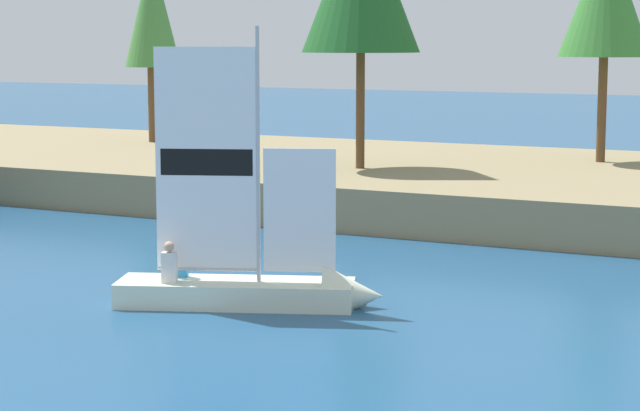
# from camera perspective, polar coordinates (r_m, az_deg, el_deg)

# --- Properties ---
(shore_bank) EXTENTS (80.00, 14.13, 1.20)m
(shore_bank) POSITION_cam_1_polar(r_m,az_deg,el_deg) (37.48, 5.86, 1.10)
(shore_bank) COLOR #897A56
(shore_bank) RESTS_ON ground
(shoreline_tree_left) EXTENTS (2.08, 2.08, 7.14)m
(shoreline_tree_left) POSITION_cam_1_polar(r_m,az_deg,el_deg) (45.43, -8.04, 9.19)
(shoreline_tree_left) COLOR brown
(shoreline_tree_left) RESTS_ON shore_bank
(sailboat) EXTENTS (5.16, 3.01, 5.63)m
(sailboat) POSITION_cam_1_polar(r_m,az_deg,el_deg) (22.74, -2.35, -3.71)
(sailboat) COLOR silver
(sailboat) RESTS_ON ground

